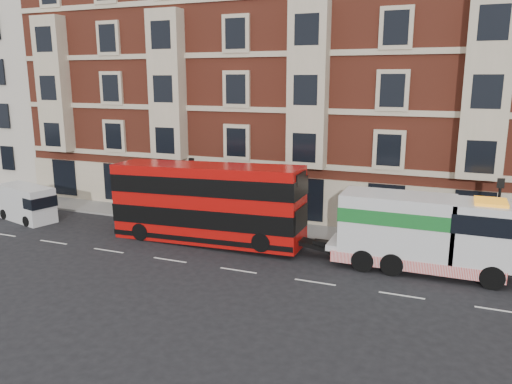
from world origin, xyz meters
TOP-DOWN VIEW (x-y plane):
  - ground at (0.00, 0.00)m, footprint 120.00×120.00m
  - sidewalk at (0.00, 7.50)m, footprint 90.00×3.00m
  - victorian_terrace at (0.50, 15.00)m, footprint 45.00×12.00m
  - cream_block at (-30.00, 14.00)m, footprint 16.00×10.00m
  - lamp_post_west at (-6.00, 6.20)m, footprint 0.35×0.15m
  - lamp_post_east at (12.00, 6.20)m, footprint 0.35×0.15m
  - double_decker_bus at (-3.52, 3.45)m, footprint 11.46×2.63m
  - tow_truck at (8.54, 3.45)m, footprint 9.18×2.71m
  - box_van at (-17.23, 3.13)m, footprint 4.85×2.90m
  - pedestrian at (-9.56, 7.57)m, footprint 0.75×0.75m

SIDE VIEW (x-z plane):
  - ground at x=0.00m, z-range 0.00..0.00m
  - sidewalk at x=0.00m, z-range 0.00..0.15m
  - pedestrian at x=-9.56m, z-range 0.15..1.91m
  - box_van at x=-17.23m, z-range -0.02..2.34m
  - tow_truck at x=8.54m, z-range 0.12..3.94m
  - double_decker_bus at x=-3.52m, z-range 0.14..4.78m
  - lamp_post_west at x=-6.00m, z-range 0.50..4.85m
  - lamp_post_east at x=12.00m, z-range 0.50..4.85m
  - cream_block at x=-30.00m, z-range -0.06..16.74m
  - victorian_terrace at x=0.50m, z-range -0.13..20.27m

